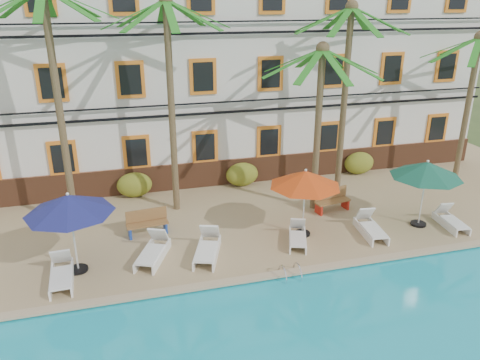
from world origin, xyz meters
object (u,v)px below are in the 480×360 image
object	(u,v)px
palm_d	(346,74)
bench_right	(331,200)
palm_b	(170,78)
umbrella_blue	(69,205)
umbrella_green	(427,170)
lounger_d	(298,236)
palm_a	(55,79)
lounger_a	(61,274)
lounger_f	(451,220)
lounger_c	(207,248)
lounger_b	(153,251)
palm_e	(471,86)
lounger_e	(370,227)
umbrella_red	(305,179)
pool_ladder	(290,275)
palm_c	(319,103)
bench_left	(147,222)

from	to	relation	value
palm_d	bench_right	size ratio (longest dim) A/B	5.16
palm_b	umbrella_blue	distance (m)	6.13
umbrella_green	lounger_d	bearing A→B (deg)	-179.05
palm_a	lounger_a	bearing A→B (deg)	-92.91
palm_b	lounger_f	world-z (taller)	palm_b
umbrella_green	lounger_c	size ratio (longest dim) A/B	1.26
umbrella_blue	lounger_a	xyz separation A→B (m)	(-0.45, -0.53, -2.03)
lounger_f	lounger_b	bearing A→B (deg)	177.01
umbrella_blue	bench_right	bearing A→B (deg)	11.76
palm_b	palm_e	size ratio (longest dim) A/B	1.22
lounger_a	lounger_d	size ratio (longest dim) A/B	1.07
lounger_b	palm_e	bearing A→B (deg)	13.28
palm_d	palm_a	bearing A→B (deg)	-178.06
lounger_e	lounger_c	bearing A→B (deg)	179.43
umbrella_green	umbrella_red	bearing A→B (deg)	174.47
umbrella_green	lounger_f	size ratio (longest dim) A/B	1.51
umbrella_green	lounger_b	size ratio (longest dim) A/B	1.30
lounger_f	pool_ladder	size ratio (longest dim) A/B	2.33
umbrella_blue	lounger_d	distance (m)	7.70
lounger_c	lounger_f	size ratio (longest dim) A/B	1.20
palm_b	palm_e	bearing A→B (deg)	-1.39
palm_c	umbrella_red	world-z (taller)	palm_c
palm_d	lounger_c	bearing A→B (deg)	-149.61
palm_b	bench_right	distance (m)	7.98
palm_b	lounger_c	bearing A→B (deg)	-83.48
palm_a	bench_left	bearing A→B (deg)	-28.47
palm_d	lounger_e	bearing A→B (deg)	-99.00
lounger_b	pool_ladder	distance (m)	4.58
lounger_a	bench_right	bearing A→B (deg)	14.09
palm_d	lounger_e	xyz separation A→B (m)	(-0.63, -3.99, -4.91)
lounger_d	pool_ladder	xyz separation A→B (m)	(-1.00, -1.89, -0.25)
palm_a	lounger_c	distance (m)	7.72
umbrella_blue	lounger_b	bearing A→B (deg)	2.48
lounger_d	lounger_f	bearing A→B (deg)	-3.13
umbrella_green	lounger_f	xyz separation A→B (m)	(1.09, -0.42, -1.98)
umbrella_blue	lounger_b	size ratio (longest dim) A/B	1.34
umbrella_red	lounger_f	xyz separation A→B (m)	(5.67, -0.86, -1.93)
palm_c	lounger_e	world-z (taller)	palm_c
palm_a	lounger_d	size ratio (longest dim) A/B	4.97
umbrella_blue	lounger_b	xyz separation A→B (m)	(2.38, 0.10, -2.02)
lounger_b	pool_ladder	size ratio (longest dim) A/B	2.71
palm_d	lounger_d	size ratio (longest dim) A/B	4.61
bench_left	palm_c	bearing A→B (deg)	4.31
palm_d	umbrella_green	world-z (taller)	palm_d
lounger_f	palm_a	bearing A→B (deg)	164.40
palm_b	lounger_c	xyz separation A→B (m)	(0.46, -4.04, -5.04)
bench_right	lounger_b	bearing A→B (deg)	-165.34
umbrella_blue	lounger_e	size ratio (longest dim) A/B	1.42
palm_b	umbrella_blue	size ratio (longest dim) A/B	3.07
lounger_d	lounger_a	bearing A→B (deg)	-177.20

